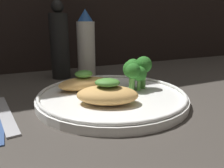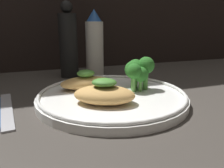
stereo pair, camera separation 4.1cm
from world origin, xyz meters
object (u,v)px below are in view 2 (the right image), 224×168
(plate, at_px, (112,96))
(broccoli_bunch, at_px, (138,70))
(sauce_bottle, at_px, (95,44))
(pepper_grinder, at_px, (68,43))

(plate, relative_size, broccoli_bunch, 4.23)
(broccoli_bunch, relative_size, sauce_bottle, 0.36)
(pepper_grinder, bearing_deg, plate, -79.34)
(broccoli_bunch, height_order, pepper_grinder, pepper_grinder)
(pepper_grinder, bearing_deg, sauce_bottle, -0.00)
(plate, bearing_deg, broccoli_bunch, 10.44)
(sauce_bottle, bearing_deg, plate, -97.31)
(plate, xyz_separation_m, broccoli_bunch, (0.06, 0.01, 0.04))
(broccoli_bunch, xyz_separation_m, pepper_grinder, (-0.10, 0.22, 0.04))
(sauce_bottle, bearing_deg, pepper_grinder, 180.00)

